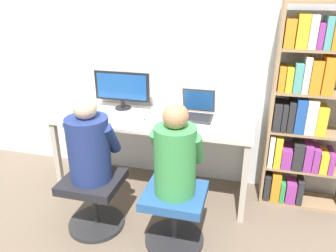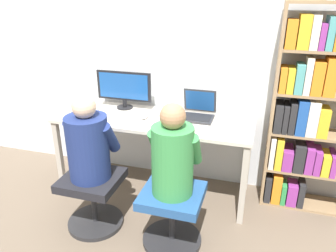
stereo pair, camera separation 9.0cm
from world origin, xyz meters
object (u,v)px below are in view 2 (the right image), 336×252
(desktop_monitor, at_px, (124,88))
(person_at_monitor, at_px, (88,143))
(person_at_laptop, at_px, (173,156))
(laptop, at_px, (198,112))
(keyboard, at_px, (118,115))
(office_chair_right, at_px, (172,212))
(bookshelf, at_px, (307,116))
(office_chair_left, at_px, (93,196))

(desktop_monitor, height_order, person_at_monitor, person_at_monitor)
(desktop_monitor, relative_size, person_at_laptop, 0.81)
(laptop, bearing_deg, keyboard, -165.34)
(office_chair_right, relative_size, bookshelf, 0.26)
(person_at_monitor, distance_m, bookshelf, 1.83)
(person_at_monitor, bearing_deg, desktop_monitor, 93.45)
(person_at_laptop, xyz_separation_m, bookshelf, (0.95, 0.81, 0.11))
(desktop_monitor, xyz_separation_m, laptop, (0.75, -0.05, -0.15))
(laptop, bearing_deg, office_chair_left, -131.86)
(person_at_laptop, bearing_deg, keyboard, 139.33)
(office_chair_left, distance_m, office_chair_right, 0.69)
(person_at_monitor, relative_size, bookshelf, 0.38)
(desktop_monitor, distance_m, person_at_laptop, 1.15)
(keyboard, distance_m, bookshelf, 1.68)
(desktop_monitor, bearing_deg, person_at_monitor, -86.55)
(person_at_monitor, bearing_deg, office_chair_right, -2.08)
(person_at_laptop, bearing_deg, office_chair_left, 178.81)
(laptop, height_order, bookshelf, bookshelf)
(desktop_monitor, distance_m, office_chair_right, 1.33)
(desktop_monitor, distance_m, laptop, 0.77)
(laptop, distance_m, person_at_monitor, 1.05)
(person_at_laptop, distance_m, bookshelf, 1.26)
(office_chair_right, bearing_deg, person_at_laptop, 90.00)
(keyboard, height_order, person_at_monitor, person_at_monitor)
(keyboard, xyz_separation_m, bookshelf, (1.66, 0.20, 0.10))
(person_at_laptop, bearing_deg, laptop, 89.17)
(laptop, xyz_separation_m, bookshelf, (0.94, 0.01, 0.06))
(office_chair_right, bearing_deg, laptop, 89.17)
(desktop_monitor, height_order, bookshelf, bookshelf)
(desktop_monitor, height_order, office_chair_right, desktop_monitor)
(office_chair_left, xyz_separation_m, bookshelf, (1.65, 0.80, 0.60))
(keyboard, xyz_separation_m, office_chair_right, (0.71, -0.62, -0.50))
(desktop_monitor, xyz_separation_m, person_at_monitor, (0.05, -0.83, -0.21))
(desktop_monitor, bearing_deg, bookshelf, -1.17)
(desktop_monitor, relative_size, person_at_monitor, 0.81)
(desktop_monitor, height_order, office_chair_left, desktop_monitor)
(office_chair_left, distance_m, person_at_monitor, 0.49)
(desktop_monitor, bearing_deg, office_chair_right, -48.96)
(desktop_monitor, relative_size, office_chair_right, 1.19)
(keyboard, distance_m, office_chair_right, 1.07)
(keyboard, relative_size, office_chair_left, 0.83)
(laptop, xyz_separation_m, person_at_monitor, (-0.70, -0.78, -0.06))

